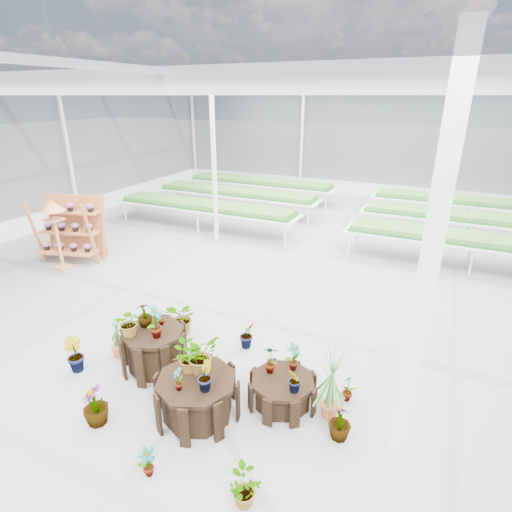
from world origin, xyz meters
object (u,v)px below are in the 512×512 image
at_px(bird_table, 57,235).
at_px(plinth_tall, 155,349).
at_px(plinth_mid, 197,397).
at_px(plinth_low, 282,391).
at_px(shelf_rack, 70,230).

bearing_deg(bird_table, plinth_tall, -41.67).
height_order(plinth_mid, plinth_low, plinth_mid).
distance_m(plinth_low, shelf_rack, 7.71).
relative_size(plinth_low, bird_table, 0.53).
bearing_deg(plinth_low, shelf_rack, 159.11).
xyz_separation_m(plinth_tall, plinth_mid, (1.20, -0.60, -0.05)).
bearing_deg(plinth_mid, bird_table, 154.38).
relative_size(plinth_tall, plinth_mid, 0.89).
bearing_deg(plinth_mid, shelf_rack, 150.89).
bearing_deg(plinth_tall, plinth_mid, -26.57).
xyz_separation_m(plinth_mid, plinth_low, (1.00, 0.70, -0.09)).
height_order(shelf_rack, bird_table, bird_table).
distance_m(plinth_tall, bird_table, 5.29).
xyz_separation_m(plinth_low, bird_table, (-6.96, 2.16, 0.70)).
bearing_deg(bird_table, shelf_rack, 94.39).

